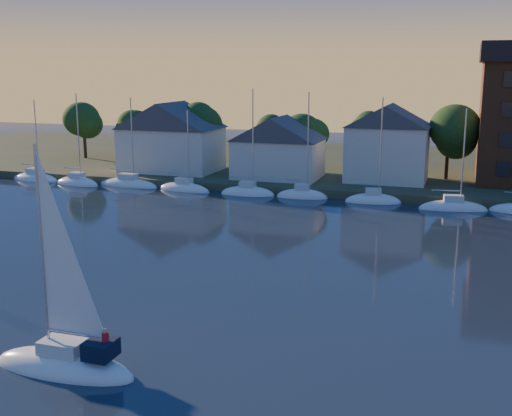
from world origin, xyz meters
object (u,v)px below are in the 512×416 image
at_px(clubhouse_west, 172,136).
at_px(clubhouse_east, 388,142).
at_px(clubhouse_centre, 278,147).
at_px(hero_sailboat, 66,361).

xyz_separation_m(clubhouse_west, clubhouse_east, (30.00, 1.00, 0.07)).
distance_m(clubhouse_centre, clubhouse_east, 14.17).
relative_size(clubhouse_centre, hero_sailboat, 0.90).
bearing_deg(clubhouse_west, hero_sailboat, -69.72).
relative_size(clubhouse_west, hero_sailboat, 1.07).
height_order(clubhouse_west, clubhouse_east, clubhouse_east).
xyz_separation_m(clubhouse_west, clubhouse_centre, (16.00, -1.00, -0.80)).
distance_m(clubhouse_west, hero_sailboat, 60.17).
relative_size(clubhouse_west, clubhouse_centre, 1.18).
height_order(clubhouse_centre, clubhouse_east, clubhouse_east).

